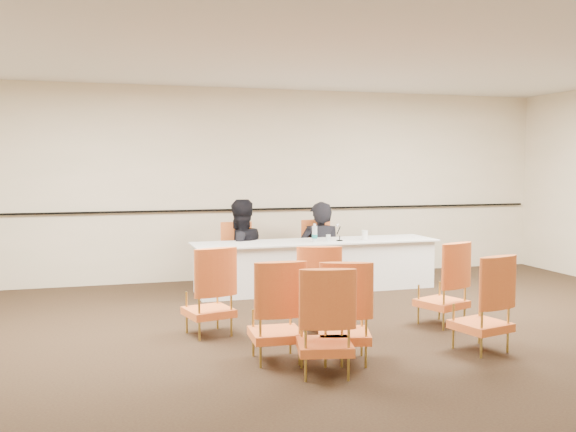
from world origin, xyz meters
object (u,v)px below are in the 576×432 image
object	(u,v)px
panel_table	(316,265)
aud_chair_front_right	(442,283)
aud_chair_front_left	(208,291)
panelist_main_chair	(320,252)
microphone	(340,233)
water_bottle	(315,233)
coffee_cup	(365,235)
aud_chair_back_left	(276,310)
panelist_second	(239,258)
panelist_main	(320,260)
drinking_glass	(328,238)
aud_chair_front_mid	(318,288)
panelist_second_chair	(239,255)
aud_chair_back_mid	(344,311)
aud_chair_extra	(325,320)
aud_chair_back_right	(481,302)

from	to	relation	value
panel_table	aud_chair_front_right	world-z (taller)	aud_chair_front_right
panel_table	aud_chair_front_left	xyz separation A→B (m)	(-1.89, -2.01, 0.12)
panelist_main_chair	microphone	size ratio (longest dim) A/B	3.85
water_bottle	coffee_cup	xyz separation A→B (m)	(0.76, -0.02, -0.06)
aud_chair_front_right	aud_chair_back_left	distance (m)	2.28
aud_chair_back_left	panelist_main_chair	bearing A→B (deg)	68.00
water_bottle	aud_chair_back_left	size ratio (longest dim) A/B	0.27
panelist_second	aud_chair_front_right	world-z (taller)	panelist_second
panel_table	panelist_main	world-z (taller)	panelist_main
drinking_glass	aud_chair_front_right	size ratio (longest dim) A/B	0.11
panelist_second	aud_chair_front_left	xyz separation A→B (m)	(-0.87, -2.53, 0.04)
aud_chair_front_left	panelist_second	bearing A→B (deg)	57.40
water_bottle	coffee_cup	bearing A→B (deg)	-1.34
water_bottle	drinking_glass	world-z (taller)	water_bottle
aud_chair_front_left	aud_chair_front_right	size ratio (longest dim) A/B	1.00
panelist_main	aud_chair_front_right	world-z (taller)	panelist_main
drinking_glass	aud_chair_front_left	xyz separation A→B (m)	(-2.04, -1.90, -0.29)
water_bottle	panelist_main_chair	bearing A→B (deg)	63.99
panel_table	water_bottle	bearing A→B (deg)	-126.09
drinking_glass	aud_chair_front_mid	xyz separation A→B (m)	(-0.87, -2.08, -0.29)
panel_table	panelist_main_chair	world-z (taller)	panelist_main_chair
panelist_second_chair	aud_chair_front_right	xyz separation A→B (m)	(1.72, -2.84, 0.00)
panelist_second_chair	aud_chair_back_mid	distance (m)	3.81
water_bottle	aud_chair_back_mid	xyz separation A→B (m)	(-0.81, -3.23, -0.37)
panel_table	aud_chair_back_mid	xyz separation A→B (m)	(-0.85, -3.29, 0.12)
water_bottle	drinking_glass	bearing A→B (deg)	-14.17
aud_chair_back_mid	aud_chair_extra	xyz separation A→B (m)	(-0.29, -0.29, 0.00)
panelist_main	panelist_second_chair	distance (m)	1.27
microphone	water_bottle	bearing A→B (deg)	174.61
panelist_main_chair	aud_chair_front_mid	world-z (taller)	same
aud_chair_front_left	drinking_glass	bearing A→B (deg)	29.48
drinking_glass	water_bottle	bearing A→B (deg)	165.83
aud_chair_front_mid	aud_chair_back_mid	bearing A→B (deg)	-82.07
panelist_second	panelist_main_chair	bearing A→B (deg)	162.55
drinking_glass	panelist_second_chair	bearing A→B (deg)	151.60
aud_chair_back_right	panelist_second_chair	bearing A→B (deg)	97.98
drinking_glass	aud_chair_back_left	bearing A→B (deg)	-118.10
panelist_second	aud_chair_back_mid	xyz separation A→B (m)	(0.17, -3.81, 0.04)
drinking_glass	aud_chair_front_left	distance (m)	2.80
panelist_second_chair	panelist_main_chair	bearing A→B (deg)	0.00
panelist_main_chair	microphone	distance (m)	0.77
water_bottle	aud_chair_front_mid	distance (m)	2.26
panelist_main	panelist_second_chair	xyz separation A→B (m)	(-1.27, -0.02, 0.13)
panel_table	drinking_glass	size ratio (longest dim) A/B	35.59
microphone	aud_chair_front_right	world-z (taller)	microphone
panel_table	panelist_main_chair	distance (m)	0.61
panelist_second	aud_chair_front_left	world-z (taller)	panelist_second
microphone	water_bottle	world-z (taller)	water_bottle
water_bottle	aud_chair_extra	world-z (taller)	water_bottle
aud_chair_front_mid	aud_chair_back_right	distance (m)	1.72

